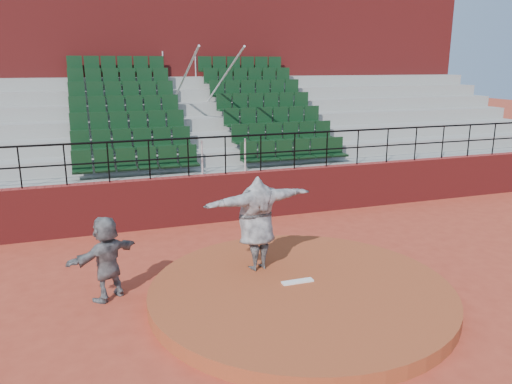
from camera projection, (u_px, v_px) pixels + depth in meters
ground at (300, 298)px, 9.12m from camera, size 90.00×90.00×0.00m
pitchers_mound at (301, 292)px, 9.09m from camera, size 5.50×5.50×0.25m
pitching_rubber at (298, 282)px, 9.20m from camera, size 0.60×0.15×0.03m
boundary_wall at (226, 197)px, 13.54m from camera, size 24.00×0.30×1.30m
wall_railing at (225, 147)px, 13.19m from camera, size 24.04×0.05×1.03m
seating_deck at (196, 148)px, 16.68m from camera, size 24.00×5.97×4.63m
press_box_facade at (173, 80)px, 19.77m from camera, size 24.00×3.00×7.10m
pitcher at (257, 223)px, 9.61m from camera, size 2.36×1.04×1.86m
fielder at (107, 258)px, 8.94m from camera, size 1.46×1.20×1.56m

